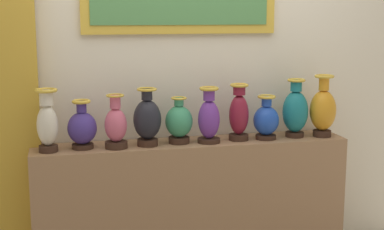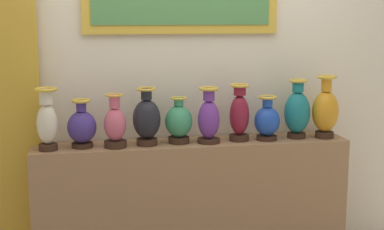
% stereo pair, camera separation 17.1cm
% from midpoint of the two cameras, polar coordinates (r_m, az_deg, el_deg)
% --- Properties ---
extents(display_shelf, '(2.11, 0.34, 0.87)m').
position_cam_midpoint_polar(display_shelf, '(3.91, -1.27, -8.92)').
color(display_shelf, '#99704C').
rests_on(display_shelf, ground_plane).
extents(back_wall, '(3.38, 0.14, 2.98)m').
position_cam_midpoint_polar(back_wall, '(3.93, -2.06, 7.11)').
color(back_wall, beige).
rests_on(back_wall, ground_plane).
extents(vase_ivory, '(0.14, 0.14, 0.40)m').
position_cam_midpoint_polar(vase_ivory, '(3.62, -15.68, -0.70)').
color(vase_ivory, '#382319').
rests_on(vase_ivory, display_shelf).
extents(vase_indigo, '(0.18, 0.18, 0.31)m').
position_cam_midpoint_polar(vase_indigo, '(3.66, -12.31, -1.26)').
color(vase_indigo, '#382319').
rests_on(vase_indigo, display_shelf).
extents(vase_rose, '(0.14, 0.14, 0.35)m').
position_cam_midpoint_polar(vase_rose, '(3.63, -9.02, -1.08)').
color(vase_rose, '#382319').
rests_on(vase_rose, display_shelf).
extents(vase_onyx, '(0.18, 0.18, 0.38)m').
position_cam_midpoint_polar(vase_onyx, '(3.67, -5.86, -0.47)').
color(vase_onyx, '#382319').
rests_on(vase_onyx, display_shelf).
extents(vase_jade, '(0.18, 0.18, 0.31)m').
position_cam_midpoint_polar(vase_jade, '(3.73, -2.63, -0.75)').
color(vase_jade, '#382319').
rests_on(vase_jade, display_shelf).
extents(vase_violet, '(0.15, 0.15, 0.37)m').
position_cam_midpoint_polar(vase_violet, '(3.74, 0.40, -0.33)').
color(vase_violet, '#382319').
rests_on(vase_violet, display_shelf).
extents(vase_burgundy, '(0.13, 0.13, 0.39)m').
position_cam_midpoint_polar(vase_burgundy, '(3.82, 3.46, 0.09)').
color(vase_burgundy, '#382319').
rests_on(vase_burgundy, display_shelf).
extents(vase_sapphire, '(0.17, 0.17, 0.30)m').
position_cam_midpoint_polar(vase_sapphire, '(3.87, 6.22, -0.51)').
color(vase_sapphire, '#382319').
rests_on(vase_sapphire, display_shelf).
extents(vase_teal, '(0.18, 0.18, 0.41)m').
position_cam_midpoint_polar(vase_teal, '(3.96, 9.15, 0.41)').
color(vase_teal, '#382319').
rests_on(vase_teal, display_shelf).
extents(vase_amber, '(0.18, 0.18, 0.43)m').
position_cam_midpoint_polar(vase_amber, '(4.01, 11.85, 0.54)').
color(vase_amber, '#382319').
rests_on(vase_amber, display_shelf).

